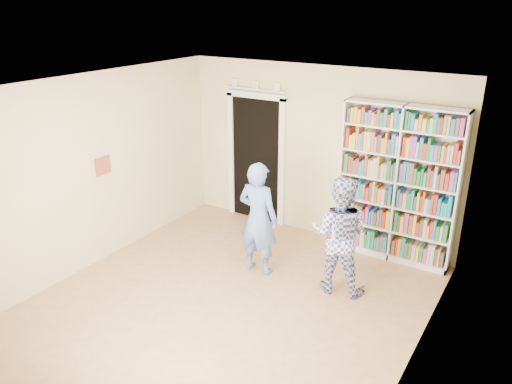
# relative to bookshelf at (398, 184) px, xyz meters

# --- Properties ---
(floor) EXTENTS (5.00, 5.00, 0.00)m
(floor) POSITION_rel_bookshelf_xyz_m (-1.35, -2.34, -1.16)
(floor) COLOR #986C49
(floor) RESTS_ON ground
(ceiling) EXTENTS (5.00, 5.00, 0.00)m
(ceiling) POSITION_rel_bookshelf_xyz_m (-1.35, -2.34, 1.54)
(ceiling) COLOR white
(ceiling) RESTS_ON wall_back
(wall_back) EXTENTS (4.50, 0.00, 4.50)m
(wall_back) POSITION_rel_bookshelf_xyz_m (-1.35, 0.16, 0.19)
(wall_back) COLOR beige
(wall_back) RESTS_ON floor
(wall_left) EXTENTS (0.00, 5.00, 5.00)m
(wall_left) POSITION_rel_bookshelf_xyz_m (-3.60, -2.34, 0.19)
(wall_left) COLOR beige
(wall_left) RESTS_ON floor
(wall_right) EXTENTS (0.00, 5.00, 5.00)m
(wall_right) POSITION_rel_bookshelf_xyz_m (0.90, -2.34, 0.19)
(wall_right) COLOR beige
(wall_right) RESTS_ON floor
(bookshelf) EXTENTS (1.66, 0.31, 2.29)m
(bookshelf) POSITION_rel_bookshelf_xyz_m (0.00, 0.00, 0.00)
(bookshelf) COLOR white
(bookshelf) RESTS_ON floor
(doorway) EXTENTS (1.10, 0.08, 2.43)m
(doorway) POSITION_rel_bookshelf_xyz_m (-2.45, 0.13, 0.02)
(doorway) COLOR black
(doorway) RESTS_ON floor
(wall_art) EXTENTS (0.03, 0.25, 0.25)m
(wall_art) POSITION_rel_bookshelf_xyz_m (-3.58, -2.14, 0.24)
(wall_art) COLOR maroon
(wall_art) RESTS_ON wall_left
(man_blue) EXTENTS (0.59, 0.39, 1.60)m
(man_blue) POSITION_rel_bookshelf_xyz_m (-1.46, -1.40, -0.35)
(man_blue) COLOR #5A7EC8
(man_blue) RESTS_ON floor
(man_plaid) EXTENTS (0.86, 0.72, 1.58)m
(man_plaid) POSITION_rel_bookshelf_xyz_m (-0.34, -1.26, -0.37)
(man_plaid) COLOR #323798
(man_plaid) RESTS_ON floor
(paper_sheet) EXTENTS (0.17, 0.10, 0.27)m
(paper_sheet) POSITION_rel_bookshelf_xyz_m (-0.26, -1.45, -0.24)
(paper_sheet) COLOR white
(paper_sheet) RESTS_ON man_plaid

